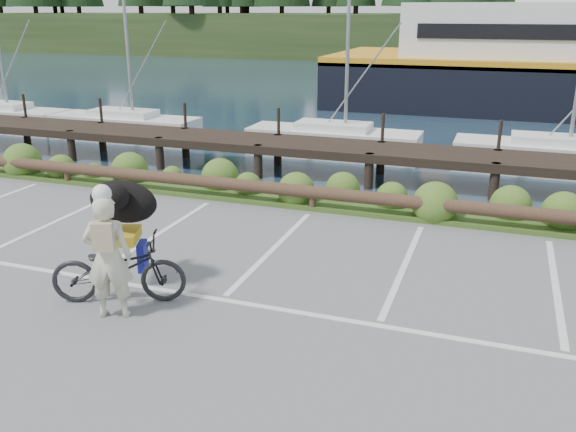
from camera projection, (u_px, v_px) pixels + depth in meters
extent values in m
plane|color=#5D5D60|center=(232.00, 290.00, 10.35)|extent=(72.00, 72.00, 0.00)
plane|color=#1A2D3F|center=(459.00, 78.00, 53.59)|extent=(160.00, 160.00, 0.00)
cube|color=#3D5B21|center=(321.00, 200.00, 15.06)|extent=(34.00, 1.60, 0.10)
imported|color=black|center=(118.00, 269.00, 9.77)|extent=(2.28, 1.48, 1.13)
imported|color=beige|center=(108.00, 257.00, 9.17)|extent=(0.84, 0.70, 1.96)
ellipsoid|color=black|center=(123.00, 201.00, 10.13)|extent=(1.02, 1.38, 0.72)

